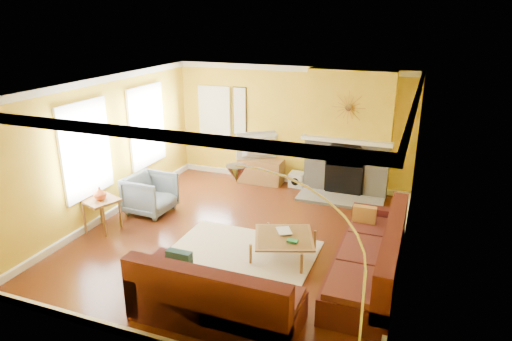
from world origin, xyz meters
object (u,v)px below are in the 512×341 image
at_px(media_console, 261,171).
at_px(side_table, 102,215).
at_px(coffee_table, 284,246).
at_px(arc_lamp, 303,279).
at_px(sectional_sofa, 286,249).
at_px(armchair, 150,194).

xyz_separation_m(media_console, side_table, (-1.84, -3.37, 0.02)).
height_order(coffee_table, arc_lamp, arc_lamp).
height_order(sectional_sofa, arc_lamp, arc_lamp).
bearing_deg(armchair, side_table, 161.92).
relative_size(armchair, arc_lamp, 0.37).
bearing_deg(coffee_table, media_console, 116.60).
bearing_deg(arc_lamp, coffee_table, 111.81).
relative_size(sectional_sofa, side_table, 5.84).
bearing_deg(media_console, side_table, -118.56).
height_order(sectional_sofa, media_console, sectional_sofa).
bearing_deg(media_console, armchair, -121.56).
relative_size(coffee_table, armchair, 1.09).
height_order(armchair, side_table, armchair).
xyz_separation_m(sectional_sofa, arc_lamp, (0.73, -1.79, 0.71)).
xyz_separation_m(armchair, arc_lamp, (3.94, -3.05, 0.77)).
distance_m(media_console, arc_lamp, 6.03).
height_order(coffee_table, media_console, media_console).
relative_size(coffee_table, arc_lamp, 0.40).
xyz_separation_m(sectional_sofa, armchair, (-3.21, 1.26, -0.06)).
relative_size(coffee_table, side_table, 1.53).
height_order(coffee_table, side_table, side_table).
bearing_deg(armchair, arc_lamp, -125.10).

